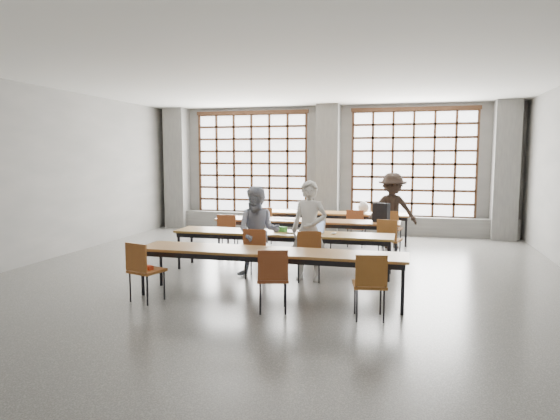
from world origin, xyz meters
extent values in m
plane|color=#474744|center=(0.00, 0.00, 0.00)|extent=(11.00, 11.00, 0.00)
plane|color=silver|center=(0.00, 0.00, 3.50)|extent=(11.00, 11.00, 0.00)
plane|color=#5F5F5D|center=(0.00, 5.50, 1.75)|extent=(10.00, 0.00, 10.00)
plane|color=#5F5F5D|center=(0.00, -5.50, 1.75)|extent=(10.00, 0.00, 10.00)
plane|color=#5F5F5D|center=(-5.00, 0.00, 1.75)|extent=(0.00, 11.00, 11.00)
cube|color=#50504E|center=(-4.50, 5.22, 1.75)|extent=(0.60, 0.55, 3.50)
cube|color=#50504E|center=(0.00, 5.22, 1.75)|extent=(0.60, 0.55, 3.50)
cube|color=#50504E|center=(4.50, 5.22, 1.75)|extent=(0.60, 0.55, 3.50)
cube|color=white|center=(-2.25, 5.48, 1.90)|extent=(3.20, 0.02, 2.80)
cube|color=black|center=(-2.25, 5.40, 1.90)|extent=(3.20, 0.05, 2.80)
cube|color=black|center=(-2.25, 5.40, 0.45)|extent=(3.32, 0.07, 0.10)
cube|color=black|center=(-2.25, 5.40, 3.35)|extent=(3.32, 0.07, 0.10)
cube|color=white|center=(2.25, 5.48, 1.90)|extent=(3.20, 0.02, 2.80)
cube|color=black|center=(2.25, 5.40, 1.90)|extent=(3.20, 0.05, 2.80)
cube|color=black|center=(2.25, 5.40, 0.45)|extent=(3.32, 0.07, 0.10)
cube|color=black|center=(2.25, 5.40, 3.35)|extent=(3.32, 0.07, 0.10)
cube|color=#50504E|center=(0.00, 5.30, 0.25)|extent=(9.80, 0.35, 0.50)
cube|color=brown|center=(0.20, 3.81, 0.71)|extent=(4.00, 0.70, 0.04)
cube|color=black|center=(0.20, 3.81, 0.65)|extent=(3.90, 0.64, 0.08)
cylinder|color=black|center=(-1.72, 3.52, 0.34)|extent=(0.05, 0.05, 0.69)
cylinder|color=black|center=(-1.72, 4.10, 0.34)|extent=(0.05, 0.05, 0.69)
cylinder|color=black|center=(2.12, 3.52, 0.34)|extent=(0.05, 0.05, 0.69)
cylinder|color=black|center=(2.12, 4.10, 0.34)|extent=(0.05, 0.05, 0.69)
cube|color=brown|center=(0.00, 2.21, 0.71)|extent=(4.00, 0.70, 0.04)
cube|color=black|center=(0.00, 2.21, 0.65)|extent=(3.90, 0.64, 0.08)
cylinder|color=black|center=(-1.92, 1.92, 0.34)|extent=(0.05, 0.05, 0.69)
cylinder|color=black|center=(-1.92, 2.50, 0.34)|extent=(0.05, 0.05, 0.69)
cylinder|color=black|center=(1.92, 1.92, 0.34)|extent=(0.05, 0.05, 0.69)
cylinder|color=black|center=(1.92, 2.50, 0.34)|extent=(0.05, 0.05, 0.69)
cube|color=brown|center=(-0.07, 0.35, 0.71)|extent=(4.00, 0.70, 0.04)
cube|color=black|center=(-0.07, 0.35, 0.65)|extent=(3.90, 0.64, 0.08)
cylinder|color=black|center=(-1.99, 0.06, 0.34)|extent=(0.05, 0.05, 0.69)
cylinder|color=black|center=(-1.99, 0.64, 0.34)|extent=(0.05, 0.05, 0.69)
cylinder|color=black|center=(1.85, 0.06, 0.34)|extent=(0.05, 0.05, 0.69)
cylinder|color=black|center=(1.85, 0.64, 0.34)|extent=(0.05, 0.05, 0.69)
cube|color=brown|center=(0.18, -1.40, 0.71)|extent=(4.00, 0.70, 0.04)
cube|color=black|center=(0.18, -1.40, 0.65)|extent=(3.90, 0.64, 0.08)
cylinder|color=black|center=(-1.74, -1.69, 0.34)|extent=(0.05, 0.05, 0.69)
cylinder|color=black|center=(-1.74, -1.11, 0.34)|extent=(0.05, 0.05, 0.69)
cylinder|color=black|center=(2.10, -1.69, 0.34)|extent=(0.05, 0.05, 0.69)
cylinder|color=black|center=(2.10, -1.11, 0.34)|extent=(0.05, 0.05, 0.69)
cube|color=brown|center=(-1.20, 3.26, 0.45)|extent=(0.43, 0.43, 0.04)
cube|color=brown|center=(-1.20, 3.06, 0.68)|extent=(0.40, 0.04, 0.40)
cylinder|color=black|center=(-1.20, 3.26, 0.23)|extent=(0.02, 0.02, 0.45)
cube|color=maroon|center=(1.00, 3.26, 0.45)|extent=(0.47, 0.47, 0.04)
cube|color=maroon|center=(0.97, 3.06, 0.68)|extent=(0.40, 0.08, 0.40)
cylinder|color=black|center=(1.00, 3.26, 0.23)|extent=(0.02, 0.02, 0.45)
cube|color=brown|center=(1.80, 3.26, 0.45)|extent=(0.50, 0.50, 0.04)
cube|color=brown|center=(1.75, 3.06, 0.68)|extent=(0.40, 0.11, 0.40)
cylinder|color=black|center=(1.80, 3.26, 0.23)|extent=(0.02, 0.02, 0.45)
cube|color=brown|center=(-1.60, 1.66, 0.45)|extent=(0.48, 0.48, 0.04)
cube|color=brown|center=(-1.56, 1.46, 0.68)|extent=(0.40, 0.09, 0.40)
cylinder|color=black|center=(-1.60, 1.66, 0.23)|extent=(0.02, 0.02, 0.45)
cube|color=brown|center=(0.40, 1.66, 0.45)|extent=(0.52, 0.52, 0.04)
cube|color=brown|center=(0.35, 1.46, 0.68)|extent=(0.39, 0.13, 0.40)
cylinder|color=black|center=(0.40, 1.66, 0.23)|extent=(0.02, 0.02, 0.45)
cube|color=brown|center=(1.80, 1.66, 0.45)|extent=(0.51, 0.51, 0.04)
cube|color=brown|center=(1.76, 1.46, 0.68)|extent=(0.40, 0.12, 0.40)
cylinder|color=black|center=(1.80, 1.66, 0.23)|extent=(0.02, 0.02, 0.45)
cube|color=brown|center=(-0.37, -0.20, 0.45)|extent=(0.43, 0.43, 0.04)
cube|color=brown|center=(-0.37, -0.40, 0.68)|extent=(0.40, 0.04, 0.40)
cylinder|color=black|center=(-0.37, -0.20, 0.23)|extent=(0.02, 0.02, 0.45)
cube|color=brown|center=(0.53, -0.20, 0.45)|extent=(0.51, 0.51, 0.04)
cube|color=brown|center=(0.58, -0.39, 0.68)|extent=(0.40, 0.12, 0.40)
cylinder|color=black|center=(0.53, -0.20, 0.23)|extent=(0.02, 0.02, 0.45)
cube|color=brown|center=(-1.52, -1.95, 0.45)|extent=(0.52, 0.52, 0.04)
cube|color=brown|center=(-1.58, -2.14, 0.68)|extent=(0.39, 0.14, 0.40)
cylinder|color=black|center=(-1.52, -1.95, 0.23)|extent=(0.02, 0.02, 0.45)
cube|color=brown|center=(0.38, -1.95, 0.45)|extent=(0.52, 0.52, 0.04)
cube|color=brown|center=(0.43, -2.14, 0.68)|extent=(0.39, 0.14, 0.40)
cylinder|color=black|center=(0.38, -1.95, 0.23)|extent=(0.02, 0.02, 0.45)
cube|color=brown|center=(1.68, -1.95, 0.45)|extent=(0.49, 0.49, 0.04)
cube|color=brown|center=(1.71, -2.15, 0.68)|extent=(0.40, 0.10, 0.40)
cylinder|color=black|center=(1.68, -1.95, 0.23)|extent=(0.02, 0.02, 0.45)
imported|color=silver|center=(0.53, -0.15, 0.85)|extent=(0.67, 0.49, 1.70)
imported|color=#172346|center=(-0.37, -0.15, 0.79)|extent=(0.84, 0.69, 1.59)
imported|color=black|center=(1.80, 3.31, 0.86)|extent=(1.22, 0.86, 1.73)
cube|color=#BBBAC0|center=(0.48, 0.40, 0.74)|extent=(0.44, 0.40, 0.02)
cube|color=black|center=(0.47, 0.40, 0.75)|extent=(0.35, 0.30, 0.00)
cube|color=#BBBAC0|center=(0.55, 0.53, 0.86)|extent=(0.35, 0.24, 0.26)
cube|color=#8BABF0|center=(0.54, 0.52, 0.83)|extent=(0.29, 0.19, 0.21)
cube|color=#B9B9BE|center=(1.55, 3.86, 0.74)|extent=(0.43, 0.37, 0.02)
cube|color=black|center=(1.55, 3.85, 0.75)|extent=(0.34, 0.28, 0.00)
cube|color=#B9B9BE|center=(1.50, 3.99, 0.86)|extent=(0.36, 0.19, 0.26)
cube|color=#88AFEA|center=(1.50, 3.98, 0.83)|extent=(0.31, 0.16, 0.21)
ellipsoid|color=white|center=(0.88, 0.33, 0.75)|extent=(0.10, 0.07, 0.04)
cube|color=#2E7C28|center=(-0.12, 0.43, 0.78)|extent=(0.27, 0.17, 0.09)
cube|color=black|center=(0.11, 0.25, 0.74)|extent=(0.14, 0.09, 0.01)
cube|color=white|center=(-0.60, 2.26, 0.73)|extent=(0.32, 0.24, 0.00)
cube|color=white|center=(-0.30, 2.16, 0.73)|extent=(0.36, 0.34, 0.00)
cube|color=white|center=(0.10, 2.21, 0.73)|extent=(0.31, 0.22, 0.00)
cube|color=black|center=(1.60, 2.26, 0.93)|extent=(0.37, 0.29, 0.40)
ellipsoid|color=silver|center=(1.10, 3.86, 0.87)|extent=(0.32, 0.29, 0.29)
cube|color=#B43116|center=(-1.52, -1.95, 0.50)|extent=(0.22, 0.14, 0.06)
camera|label=1|loc=(2.12, -8.36, 2.11)|focal=32.00mm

